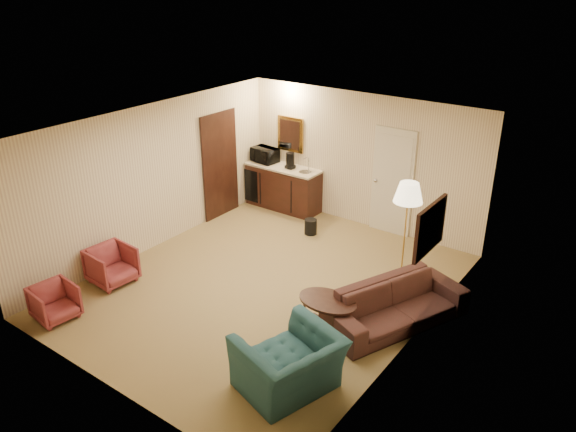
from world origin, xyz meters
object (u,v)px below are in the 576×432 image
object	(u,v)px
sofa	(397,299)
waste_bin	(311,227)
coffee_table	(327,315)
rose_chair_near	(112,264)
rose_chair_far	(54,301)
coffee_maker	(290,161)
teal_armchair	(289,355)
wetbar_cabinet	(283,187)
microwave	(265,153)
floor_lamp	(405,233)

from	to	relation	value
sofa	waste_bin	xyz separation A→B (m)	(-2.62, 1.74, -0.26)
coffee_table	rose_chair_near	bearing A→B (deg)	-165.24
rose_chair_far	coffee_maker	size ratio (longest dim) A/B	1.79
sofa	teal_armchair	bearing A→B (deg)	-169.08
sofa	waste_bin	world-z (taller)	sofa
teal_armchair	coffee_maker	size ratio (longest dim) A/B	3.48
sofa	rose_chair_far	xyz separation A→B (m)	(-4.05, -2.78, -0.12)
wetbar_cabinet	coffee_maker	xyz separation A→B (m)	(0.18, -0.00, 0.62)
coffee_table	coffee_maker	size ratio (longest dim) A/B	2.63
rose_chair_far	microwave	size ratio (longest dim) A/B	1.07
teal_armchair	coffee_maker	xyz separation A→B (m)	(-3.19, 4.46, 0.59)
rose_chair_near	microwave	size ratio (longest dim) A/B	1.23
rose_chair_far	wetbar_cabinet	bearing A→B (deg)	3.74
waste_bin	coffee_maker	world-z (taller)	coffee_maker
wetbar_cabinet	rose_chair_near	distance (m)	4.12
wetbar_cabinet	floor_lamp	world-z (taller)	floor_lamp
wetbar_cabinet	rose_chair_far	xyz separation A→B (m)	(-0.25, -5.24, -0.17)
microwave	coffee_maker	distance (m)	0.68
floor_lamp	coffee_maker	size ratio (longest dim) A/B	5.26
rose_chair_far	floor_lamp	xyz separation A→B (m)	(3.60, 3.92, 0.57)
coffee_table	floor_lamp	world-z (taller)	floor_lamp
wetbar_cabinet	sofa	size ratio (longest dim) A/B	0.78
sofa	coffee_maker	distance (m)	4.43
coffee_table	floor_lamp	size ratio (longest dim) A/B	0.50
rose_chair_far	floor_lamp	world-z (taller)	floor_lamp
coffee_table	waste_bin	distance (m)	3.11
microwave	floor_lamp	bearing A→B (deg)	-12.60
floor_lamp	coffee_maker	world-z (taller)	floor_lamp
rose_chair_near	microwave	xyz separation A→B (m)	(-0.08, 4.11, 0.77)
sofa	coffee_maker	bearing A→B (deg)	79.06
microwave	rose_chair_near	bearing A→B (deg)	-82.24
floor_lamp	microwave	bearing A→B (deg)	160.80
waste_bin	microwave	world-z (taller)	microwave
teal_armchair	microwave	size ratio (longest dim) A/B	2.08
sofa	microwave	distance (m)	5.01
rose_chair_near	coffee_maker	xyz separation A→B (m)	(0.59, 4.09, 0.75)
floor_lamp	waste_bin	world-z (taller)	floor_lamp
microwave	coffee_maker	xyz separation A→B (m)	(0.68, -0.02, -0.02)
wetbar_cabinet	coffee_maker	distance (m)	0.65
rose_chair_near	coffee_table	distance (m)	3.63
floor_lamp	rose_chair_far	bearing A→B (deg)	-132.57
rose_chair_far	microwave	distance (m)	5.33
sofa	coffee_table	bearing A→B (deg)	158.39
sofa	rose_chair_far	size ratio (longest dim) A/B	3.60
wetbar_cabinet	waste_bin	bearing A→B (deg)	-31.42
rose_chair_far	waste_bin	bearing A→B (deg)	-11.07
wetbar_cabinet	rose_chair_far	size ratio (longest dim) A/B	2.79
floor_lamp	waste_bin	distance (m)	2.36
teal_armchair	waste_bin	xyz separation A→B (m)	(-2.19, 3.74, -0.35)
rose_chair_far	coffee_maker	distance (m)	5.31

